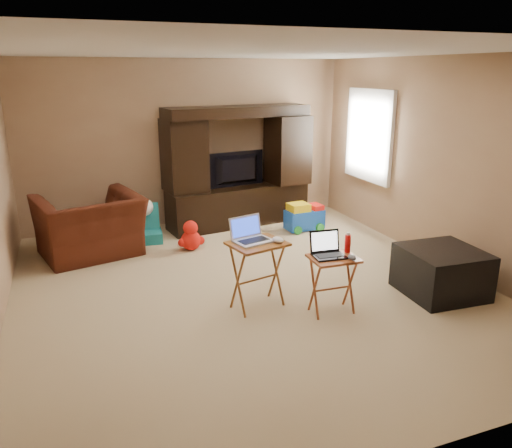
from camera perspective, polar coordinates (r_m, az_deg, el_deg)
name	(u,v)px	position (r m, az deg, el deg)	size (l,w,h in m)	color
floor	(250,287)	(5.62, -0.73, -7.25)	(5.50, 5.50, 0.00)	beige
ceiling	(249,51)	(5.12, -0.84, 19.13)	(5.50, 5.50, 0.00)	silver
wall_back	(188,143)	(7.84, -7.80, 9.12)	(5.00, 5.00, 0.00)	tan
wall_front	(420,273)	(2.91, 18.25, -5.35)	(5.00, 5.00, 0.00)	tan
wall_right	(442,163)	(6.51, 20.49, 6.59)	(5.50, 5.50, 0.00)	tan
window_pane	(370,135)	(7.70, 12.91, 9.84)	(1.20, 1.20, 0.00)	white
window_frame	(369,136)	(7.69, 12.78, 9.83)	(0.06, 1.14, 1.34)	white
entertainment_center	(238,167)	(7.69, -2.07, 6.55)	(2.23, 0.56, 1.82)	black
television	(239,170)	(7.65, -1.95, 6.21)	(0.92, 0.12, 0.53)	black
recliner	(90,226)	(6.78, -18.44, -0.23)	(1.23, 1.07, 0.80)	#49190F
child_rocker	(147,224)	(7.16, -12.37, 0.05)	(0.40, 0.45, 0.53)	#16767D
plush_toy	(191,235)	(6.74, -7.47, -1.28)	(0.37, 0.31, 0.42)	red
push_toy	(304,216)	(7.57, 5.55, 0.91)	(0.58, 0.41, 0.43)	blue
ottoman	(441,272)	(5.74, 20.42, -5.15)	(0.78, 0.78, 0.50)	black
tray_table_left	(257,275)	(5.05, 0.17, -5.86)	(0.53, 0.43, 0.69)	#AB6029
tray_table_right	(332,285)	(5.02, 8.73, -6.90)	(0.45, 0.36, 0.59)	#9E4F26
laptop_left	(254,231)	(4.91, -0.28, -0.75)	(0.36, 0.30, 0.24)	silver
laptop_right	(330,245)	(4.87, 8.42, -2.44)	(0.31, 0.26, 0.24)	black
mouse_left	(278,240)	(4.93, 2.53, -1.81)	(0.09, 0.14, 0.06)	white
mouse_right	(352,257)	(4.87, 10.92, -3.76)	(0.08, 0.12, 0.05)	#3F4045
water_bottle	(348,244)	(5.04, 10.43, -2.21)	(0.06, 0.06, 0.18)	red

